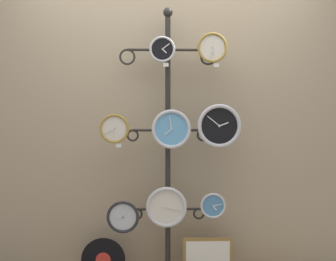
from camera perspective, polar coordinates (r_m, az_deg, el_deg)
shop_wall at (r=3.16m, az=-0.09°, el=3.78°), size 4.40×0.04×2.80m
display_stand at (r=3.06m, az=-0.02°, el=-8.90°), size 0.74×0.42×2.13m
clock_top_center at (r=2.95m, az=-0.83°, el=11.70°), size 0.19×0.04×0.19m
clock_top_right at (r=2.98m, az=6.44°, el=11.86°), size 0.22×0.04×0.22m
clock_middle_left at (r=2.93m, az=-7.78°, el=0.28°), size 0.22×0.04×0.22m
clock_middle_center at (r=2.92m, az=0.49°, el=0.20°), size 0.29×0.04×0.29m
clock_middle_right at (r=2.94m, az=7.46°, el=0.67°), size 0.33×0.04×0.33m
clock_bottom_left at (r=3.01m, az=-6.56°, el=-12.35°), size 0.24×0.04×0.24m
clock_bottom_center at (r=3.00m, az=-0.24°, el=-11.05°), size 0.31×0.04×0.31m
clock_bottom_right at (r=3.03m, az=6.55°, el=-10.76°), size 0.19×0.04×0.19m
vinyl_record at (r=3.15m, az=-9.38°, el=-18.02°), size 0.33×0.01×0.33m
picture_frame at (r=3.14m, az=5.79°, el=-18.14°), size 0.37×0.02×0.33m
price_tag_upper at (r=2.93m, az=-0.32°, el=9.53°), size 0.04×0.00×0.03m
price_tag_mid at (r=2.96m, az=7.03°, el=9.41°), size 0.04×0.00×0.03m
price_tag_lower at (r=2.93m, az=-7.18°, el=-2.18°), size 0.04×0.00×0.03m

